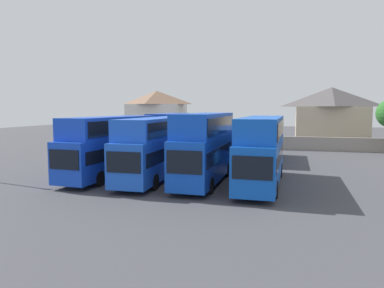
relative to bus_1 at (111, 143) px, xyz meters
The scene contains 12 objects.
ground 18.78m from the bus_1, 70.91° to the left, with size 140.00×140.00×0.00m, color #424247.
depot_boundary_wall 23.60m from the bus_1, 75.03° to the left, with size 56.00×0.50×1.80m, color gray.
bus_1 is the anchor object (origin of this frame).
bus_2 3.92m from the bus_1, ahead, with size 2.83×11.97×4.77m.
bus_3 7.97m from the bus_1, ahead, with size 2.69×10.22×5.14m.
bus_4 12.03m from the bus_1, ahead, with size 2.80×11.66×4.88m.
bus_5 12.50m from the bus_1, 86.77° to the left, with size 2.83×10.69×4.92m.
bus_6 13.57m from the bus_1, 68.72° to the left, with size 3.21×10.31×3.48m.
bus_7 14.95m from the bus_1, 56.53° to the left, with size 2.95×11.06×3.31m.
bus_8 16.86m from the bus_1, 47.45° to the left, with size 2.77×10.47×3.44m.
house_terrace_left 30.56m from the bus_1, 103.77° to the left, with size 8.74×7.40×8.36m.
house_terrace_centre 36.57m from the bus_1, 57.10° to the left, with size 10.51×6.59×8.59m.
Camera 1 is at (7.76, -25.69, 5.50)m, focal length 33.54 mm.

